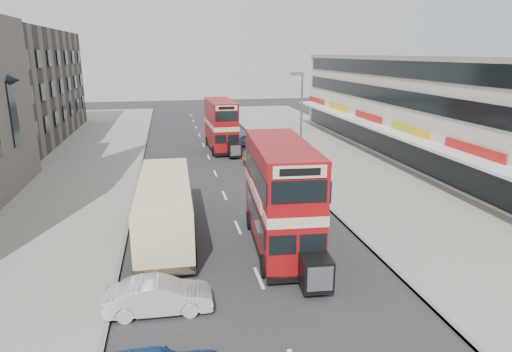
{
  "coord_description": "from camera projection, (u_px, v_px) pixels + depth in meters",
  "views": [
    {
      "loc": [
        -3.54,
        -15.38,
        9.52
      ],
      "look_at": [
        0.42,
        4.83,
        3.85
      ],
      "focal_mm": 31.46,
      "sensor_mm": 36.0,
      "label": 1
    }
  ],
  "objects": [
    {
      "name": "bus_second",
      "position": [
        221.0,
        125.0,
        44.98
      ],
      "size": [
        2.63,
        8.8,
        4.83
      ],
      "rotation": [
        0.0,
        0.0,
        3.17
      ],
      "color": "black",
      "rests_on": "ground"
    },
    {
      "name": "street_lamp",
      "position": [
        300.0,
        116.0,
        34.7
      ],
      "size": [
        1.0,
        0.2,
        8.12
      ],
      "color": "slate",
      "rests_on": "ground"
    },
    {
      "name": "kerb_right",
      "position": [
        287.0,
        169.0,
        37.77
      ],
      "size": [
        0.2,
        90.0,
        0.16
      ],
      "primitive_type": "cube",
      "color": "gray",
      "rests_on": "ground"
    },
    {
      "name": "pavement_left",
      "position": [
        59.0,
        180.0,
        34.41
      ],
      "size": [
        12.0,
        90.0,
        0.15
      ],
      "primitive_type": "cube",
      "color": "gray",
      "rests_on": "ground"
    },
    {
      "name": "coach",
      "position": [
        165.0,
        206.0,
        23.87
      ],
      "size": [
        2.88,
        10.61,
        2.8
      ],
      "rotation": [
        0.0,
        0.0,
        -0.01
      ],
      "color": "black",
      "rests_on": "ground"
    },
    {
      "name": "car_right_c",
      "position": [
        247.0,
        140.0,
        47.29
      ],
      "size": [
        4.12,
        1.88,
        1.37
      ],
      "primitive_type": "imported",
      "rotation": [
        0.0,
        0.0,
        -1.64
      ],
      "color": "#5D89BA",
      "rests_on": "ground"
    },
    {
      "name": "cyclist",
      "position": [
        267.0,
        168.0,
        35.61
      ],
      "size": [
        0.78,
        1.91,
        2.03
      ],
      "rotation": [
        0.0,
        0.0,
        0.07
      ],
      "color": "gray",
      "rests_on": "ground"
    },
    {
      "name": "pedestrian_near",
      "position": [
        324.0,
        174.0,
        32.59
      ],
      "size": [
        0.64,
        0.45,
        1.68
      ],
      "primitive_type": "imported",
      "rotation": [
        0.0,
        0.0,
        3.19
      ],
      "color": "gray",
      "rests_on": "pavement_right"
    },
    {
      "name": "car_right_b",
      "position": [
        269.0,
        156.0,
        39.71
      ],
      "size": [
        4.95,
        2.36,
        1.36
      ],
      "primitive_type": "imported",
      "rotation": [
        0.0,
        0.0,
        -1.55
      ],
      "color": "#D46415",
      "rests_on": "ground"
    },
    {
      "name": "ground",
      "position": [
        269.0,
        302.0,
        17.73
      ],
      "size": [
        160.0,
        160.0,
        0.0
      ],
      "primitive_type": "plane",
      "color": "#28282B",
      "rests_on": "ground"
    },
    {
      "name": "road_surface",
      "position": [
        215.0,
        173.0,
        36.65
      ],
      "size": [
        12.0,
        90.0,
        0.01
      ],
      "primitive_type": "cube",
      "color": "#28282B",
      "rests_on": "ground"
    },
    {
      "name": "car_left_front",
      "position": [
        159.0,
        296.0,
        16.91
      ],
      "size": [
        4.03,
        1.5,
        1.32
      ],
      "primitive_type": "imported",
      "rotation": [
        0.0,
        0.0,
        1.54
      ],
      "color": "silver",
      "rests_on": "ground"
    },
    {
      "name": "bus_main",
      "position": [
        281.0,
        196.0,
        22.03
      ],
      "size": [
        3.15,
        9.59,
        5.2
      ],
      "rotation": [
        0.0,
        0.0,
        3.07
      ],
      "color": "black",
      "rests_on": "ground"
    },
    {
      "name": "pavement_right",
      "position": [
        353.0,
        166.0,
        38.86
      ],
      "size": [
        12.0,
        90.0,
        0.15
      ],
      "primitive_type": "cube",
      "color": "gray",
      "rests_on": "ground"
    },
    {
      "name": "car_right_a",
      "position": [
        287.0,
        173.0,
        34.57
      ],
      "size": [
        4.14,
        1.69,
        1.2
      ],
      "primitive_type": "imported",
      "rotation": [
        0.0,
        0.0,
        -1.57
      ],
      "color": "maroon",
      "rests_on": "ground"
    },
    {
      "name": "commercial_row",
      "position": [
        429.0,
        107.0,
        41.0
      ],
      "size": [
        9.9,
        46.2,
        9.3
      ],
      "color": "beige",
      "rests_on": "ground"
    },
    {
      "name": "kerb_left",
      "position": [
        139.0,
        176.0,
        35.5
      ],
      "size": [
        0.2,
        90.0,
        0.16
      ],
      "primitive_type": "cube",
      "color": "gray",
      "rests_on": "ground"
    }
  ]
}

